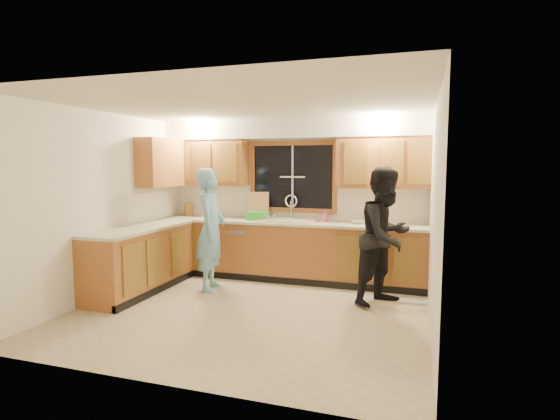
{
  "coord_description": "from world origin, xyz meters",
  "views": [
    {
      "loc": [
        1.94,
        -4.85,
        1.79
      ],
      "look_at": [
        0.18,
        0.65,
        1.19
      ],
      "focal_mm": 28.0,
      "sensor_mm": 36.0,
      "label": 1
    }
  ],
  "objects_px": {
    "stove": "(114,269)",
    "bowl": "(358,222)",
    "sink": "(287,225)",
    "dish_crate": "(257,216)",
    "dishwasher": "(237,250)",
    "woman": "(386,236)",
    "knife_block": "(188,210)",
    "soap_bottle": "(325,215)",
    "man": "(211,230)"
  },
  "relations": [
    {
      "from": "sink",
      "to": "soap_bottle",
      "type": "xyz_separation_m",
      "value": [
        0.57,
        0.14,
        0.15
      ]
    },
    {
      "from": "stove",
      "to": "woman",
      "type": "distance_m",
      "value": 3.53
    },
    {
      "from": "woman",
      "to": "bowl",
      "type": "bearing_deg",
      "value": 63.97
    },
    {
      "from": "stove",
      "to": "knife_block",
      "type": "relative_size",
      "value": 4.06
    },
    {
      "from": "woman",
      "to": "dish_crate",
      "type": "xyz_separation_m",
      "value": [
        -2.05,
        0.78,
        0.1
      ]
    },
    {
      "from": "stove",
      "to": "woman",
      "type": "height_order",
      "value": "woman"
    },
    {
      "from": "stove",
      "to": "dish_crate",
      "type": "relative_size",
      "value": 3.15
    },
    {
      "from": "stove",
      "to": "dish_crate",
      "type": "height_order",
      "value": "dish_crate"
    },
    {
      "from": "dish_crate",
      "to": "bowl",
      "type": "distance_m",
      "value": 1.59
    },
    {
      "from": "woman",
      "to": "bowl",
      "type": "relative_size",
      "value": 8.73
    },
    {
      "from": "stove",
      "to": "soap_bottle",
      "type": "relative_size",
      "value": 4.75
    },
    {
      "from": "sink",
      "to": "dishwasher",
      "type": "relative_size",
      "value": 1.05
    },
    {
      "from": "man",
      "to": "knife_block",
      "type": "xyz_separation_m",
      "value": [
        -0.94,
        1.02,
        0.16
      ]
    },
    {
      "from": "stove",
      "to": "bowl",
      "type": "xyz_separation_m",
      "value": [
        2.88,
        1.87,
        0.49
      ]
    },
    {
      "from": "dish_crate",
      "to": "bowl",
      "type": "height_order",
      "value": "dish_crate"
    },
    {
      "from": "dishwasher",
      "to": "woman",
      "type": "bearing_deg",
      "value": -17.91
    },
    {
      "from": "dishwasher",
      "to": "woman",
      "type": "relative_size",
      "value": 0.46
    },
    {
      "from": "knife_block",
      "to": "dish_crate",
      "type": "height_order",
      "value": "knife_block"
    },
    {
      "from": "sink",
      "to": "man",
      "type": "xyz_separation_m",
      "value": [
        -0.88,
        -0.89,
        0.01
      ]
    },
    {
      "from": "stove",
      "to": "bowl",
      "type": "relative_size",
      "value": 4.44
    },
    {
      "from": "man",
      "to": "knife_block",
      "type": "relative_size",
      "value": 7.88
    },
    {
      "from": "woman",
      "to": "soap_bottle",
      "type": "xyz_separation_m",
      "value": [
        -0.98,
        0.93,
        0.13
      ]
    },
    {
      "from": "man",
      "to": "stove",
      "type": "bearing_deg",
      "value": 121.75
    },
    {
      "from": "dishwasher",
      "to": "dish_crate",
      "type": "relative_size",
      "value": 2.87
    },
    {
      "from": "knife_block",
      "to": "bowl",
      "type": "xyz_separation_m",
      "value": [
        2.9,
        -0.09,
        -0.09
      ]
    },
    {
      "from": "stove",
      "to": "bowl",
      "type": "bearing_deg",
      "value": 32.97
    },
    {
      "from": "man",
      "to": "soap_bottle",
      "type": "distance_m",
      "value": 1.77
    },
    {
      "from": "man",
      "to": "woman",
      "type": "relative_size",
      "value": 0.99
    },
    {
      "from": "man",
      "to": "soap_bottle",
      "type": "bearing_deg",
      "value": -68.43
    },
    {
      "from": "sink",
      "to": "man",
      "type": "distance_m",
      "value": 1.25
    },
    {
      "from": "stove",
      "to": "woman",
      "type": "bearing_deg",
      "value": 17.16
    },
    {
      "from": "dishwasher",
      "to": "bowl",
      "type": "relative_size",
      "value": 4.05
    },
    {
      "from": "sink",
      "to": "man",
      "type": "height_order",
      "value": "man"
    },
    {
      "from": "sink",
      "to": "dish_crate",
      "type": "relative_size",
      "value": 3.01
    },
    {
      "from": "dishwasher",
      "to": "dish_crate",
      "type": "xyz_separation_m",
      "value": [
        0.35,
        0.01,
        0.58
      ]
    },
    {
      "from": "bowl",
      "to": "sink",
      "type": "bearing_deg",
      "value": -177.59
    },
    {
      "from": "sink",
      "to": "stove",
      "type": "distance_m",
      "value": 2.6
    },
    {
      "from": "dishwasher",
      "to": "man",
      "type": "distance_m",
      "value": 0.99
    },
    {
      "from": "sink",
      "to": "soap_bottle",
      "type": "bearing_deg",
      "value": 13.42
    },
    {
      "from": "bowl",
      "to": "stove",
      "type": "bearing_deg",
      "value": -147.03
    },
    {
      "from": "man",
      "to": "dish_crate",
      "type": "xyz_separation_m",
      "value": [
        0.37,
        0.88,
        0.11
      ]
    },
    {
      "from": "man",
      "to": "woman",
      "type": "xyz_separation_m",
      "value": [
        2.43,
        0.1,
        0.01
      ]
    },
    {
      "from": "dish_crate",
      "to": "dishwasher",
      "type": "bearing_deg",
      "value": -178.7
    },
    {
      "from": "sink",
      "to": "dish_crate",
      "type": "bearing_deg",
      "value": -179.23
    },
    {
      "from": "stove",
      "to": "knife_block",
      "type": "bearing_deg",
      "value": 90.47
    },
    {
      "from": "soap_bottle",
      "to": "bowl",
      "type": "bearing_deg",
      "value": -9.84
    },
    {
      "from": "woman",
      "to": "dish_crate",
      "type": "distance_m",
      "value": 2.2
    },
    {
      "from": "sink",
      "to": "soap_bottle",
      "type": "relative_size",
      "value": 4.54
    },
    {
      "from": "woman",
      "to": "dish_crate",
      "type": "bearing_deg",
      "value": 103.84
    },
    {
      "from": "man",
      "to": "sink",
      "type": "bearing_deg",
      "value": -58.41
    }
  ]
}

